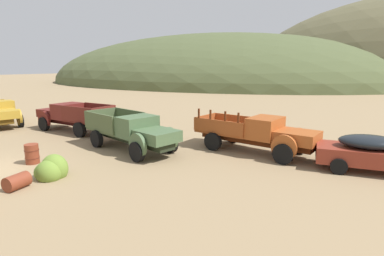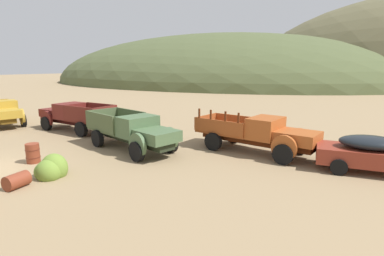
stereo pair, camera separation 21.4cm
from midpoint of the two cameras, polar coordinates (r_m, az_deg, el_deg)
name	(u,v)px [view 1 (the left image)]	position (r m, az deg, el deg)	size (l,w,h in m)	color
hill_far_right	(211,82)	(84.40, 3.59, 8.57)	(98.19, 65.81, 25.35)	#4C5633
truck_oxblood	(70,116)	(22.62, -22.26, 2.10)	(6.17, 2.34, 1.91)	black
truck_weathered_green	(136,132)	(16.14, -10.91, -0.81)	(6.44, 3.54, 1.91)	#232B1B
truck_oxide_orange	(263,134)	(15.83, 12.78, -1.18)	(6.51, 2.99, 2.16)	#51220D
car_rust_red	(380,153)	(14.95, 31.49, -4.11)	(5.14, 2.52, 1.57)	maroon
oil_drum_spare	(32,154)	(15.86, -28.23, -4.30)	(0.64, 0.64, 0.91)	brown
oil_drum_tipped	(17,182)	(12.98, -30.48, -8.68)	(0.67, 0.91, 0.56)	brown
bush_lone_scrub	(51,171)	(13.61, -25.44, -7.27)	(1.22, 1.29, 1.19)	olive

